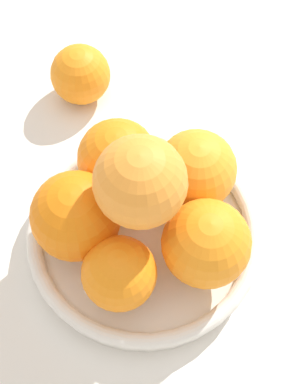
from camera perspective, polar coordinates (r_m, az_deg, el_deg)
The scene contains 4 objects.
ground_plane at distance 0.54m, azimuth -0.00°, elevation -5.32°, with size 4.00×4.00×0.00m, color silver.
fruit_bowl at distance 0.53m, azimuth -0.00°, elevation -4.57°, with size 0.23×0.23×0.03m.
orange_pile at distance 0.47m, azimuth -0.03°, elevation -1.20°, with size 0.20×0.19×0.14m.
stray_orange at distance 0.62m, azimuth -6.79°, elevation 12.33°, with size 0.07×0.07×0.07m, color orange.
Camera 1 is at (-0.08, 0.21, 0.50)m, focal length 50.00 mm.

